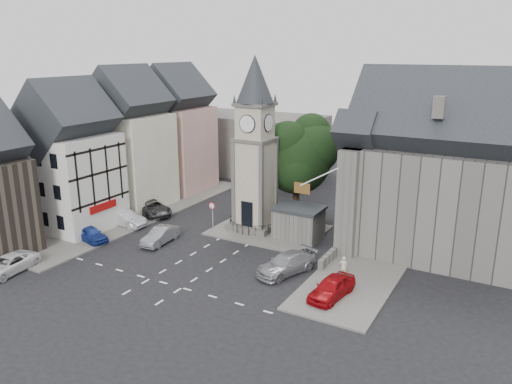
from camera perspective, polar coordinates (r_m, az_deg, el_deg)
The scene contains 24 objects.
ground at distance 42.03m, azimuth -5.52°, elevation -7.44°, with size 120.00×120.00×0.00m, color black.
pavement_west at distance 53.77m, azimuth -12.88°, elevation -2.39°, with size 6.00×30.00×0.14m, color #595651.
pavement_east at distance 44.06m, azimuth 13.71°, elevation -6.61°, with size 6.00×26.00×0.14m, color #595651.
central_island at distance 47.62m, azimuth 1.47°, elevation -4.39°, with size 10.00×8.00×0.16m, color #595651.
road_markings at distance 38.08m, azimuth -10.30°, elevation -10.22°, with size 20.00×8.00×0.01m, color silver.
clock_tower at distance 46.14m, azimuth -0.12°, elevation 5.33°, with size 4.86×4.86×16.25m.
stone_shelter at distance 45.34m, azimuth 4.88°, elevation -3.54°, with size 4.30×3.30×3.08m.
town_tree at distance 49.86m, azimuth 4.73°, elevation 4.74°, with size 7.20×7.20×10.80m.
warning_sign_post at distance 47.20m, azimuth -5.04°, elevation -2.13°, with size 0.70×0.19×2.85m.
terrace_pink at distance 61.53m, azimuth -9.12°, elevation 6.37°, with size 8.10×7.60×12.80m.
terrace_cream at distance 55.58m, azimuth -14.23°, elevation 5.06°, with size 8.10×7.60×12.80m.
terrace_tudor at distance 50.30m, azimuth -20.42°, elevation 2.96°, with size 8.10×7.60×12.00m.
backdrop_west at distance 69.83m, azimuth -0.63°, elevation 5.56°, with size 20.00×10.00×8.00m, color #4C4944.
east_building at distance 44.26m, azimuth 19.78°, elevation 1.45°, with size 14.40×11.40×12.60m.
east_boundary_wall at distance 46.44m, azimuth 11.10°, elevation -4.75°, with size 0.40×16.00×0.90m, color #56544F.
flagpole at distance 39.47m, azimuth 7.17°, elevation 1.70°, with size 3.68×0.10×2.74m.
car_west_blue at distance 47.36m, azimuth -18.41°, elevation -4.57°, with size 1.62×4.03×1.37m, color navy.
car_west_silver at distance 50.46m, azimuth -14.76°, elevation -2.93°, with size 1.58×4.54×1.50m, color #AFB2B8.
car_west_grey at distance 53.18m, azimuth -11.86°, elevation -1.75°, with size 2.55×5.52×1.53m, color #2C2B2E.
car_island_silver at distance 45.35m, azimuth -10.86°, elevation -4.91°, with size 1.49×4.26×1.40m, color gray.
car_island_east at distance 38.87m, azimuth 3.49°, elevation -8.18°, with size 2.14×5.27×1.53m, color gray.
car_east_red at distance 35.58m, azimuth 8.65°, elevation -10.75°, with size 1.80×4.48×1.52m, color #9A080D.
van_sw_white at distance 43.33m, azimuth -26.49°, elevation -7.44°, with size 2.24×4.85×1.35m, color white.
pedestrian at distance 38.72m, azimuth 9.96°, elevation -8.41°, with size 0.60×0.40×1.65m, color beige.
Camera 1 is at (22.28, -31.50, 16.67)m, focal length 35.00 mm.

